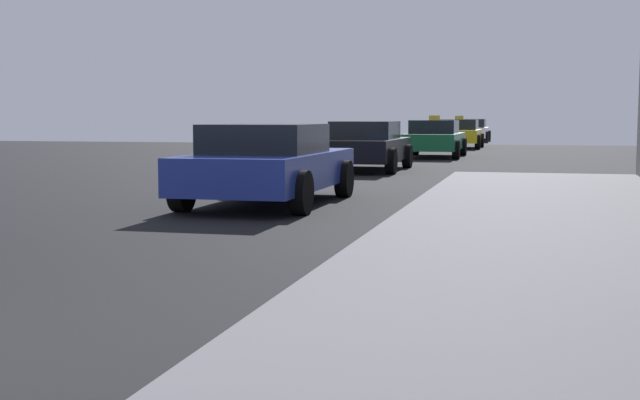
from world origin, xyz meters
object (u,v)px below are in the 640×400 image
at_px(car_blue, 269,164).
at_px(car_green, 435,138).
at_px(car_yellow, 459,134).
at_px(car_white, 471,131).
at_px(car_black, 366,146).

relative_size(car_blue, car_green, 1.00).
xyz_separation_m(car_blue, car_yellow, (0.85, 25.32, -0.00)).
height_order(car_blue, car_green, car_green).
bearing_deg(car_yellow, car_blue, -91.93).
height_order(car_green, car_white, car_green).
distance_m(car_black, car_green, 7.81).
bearing_deg(car_black, car_blue, -89.18).
bearing_deg(car_green, car_white, 90.01).
distance_m(car_blue, car_yellow, 25.34).
bearing_deg(car_yellow, car_white, 90.66).
bearing_deg(car_green, car_black, -96.49).
relative_size(car_blue, car_white, 1.08).
bearing_deg(car_white, car_yellow, -89.34).
height_order(car_blue, car_yellow, car_yellow).
distance_m(car_blue, car_white, 33.80).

